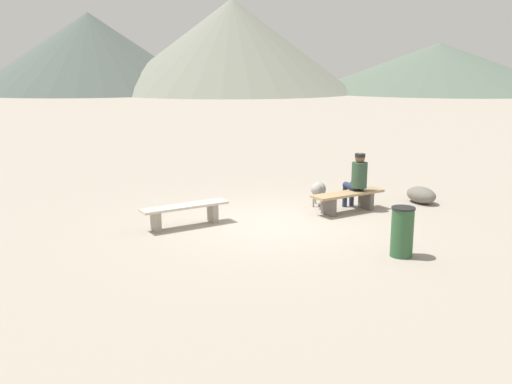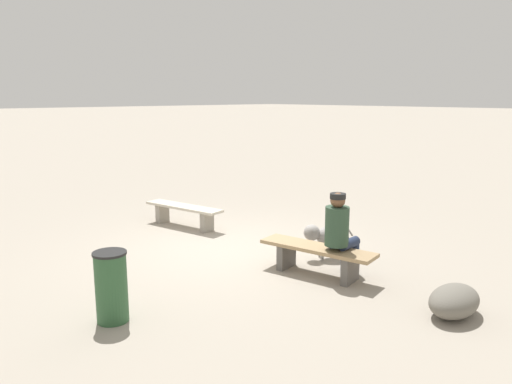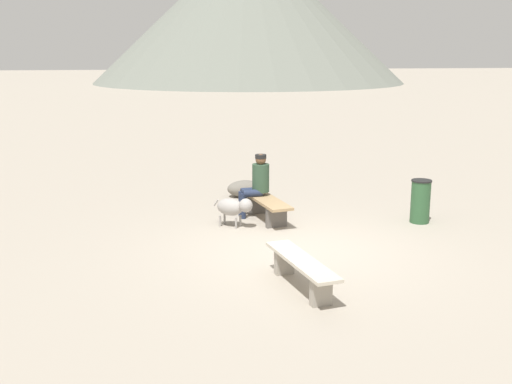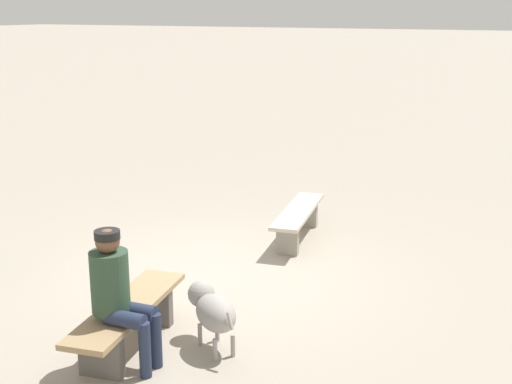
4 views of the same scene
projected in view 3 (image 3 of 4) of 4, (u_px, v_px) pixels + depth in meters
The scene contains 8 objects.
ground at pixel (298, 251), 10.71m from camera, with size 210.00×210.00×0.06m, color #9E9384.
bench_left at pixel (302, 267), 8.87m from camera, with size 1.91×0.75×0.45m.
bench_right at pixel (266, 204), 12.49m from camera, with size 1.87×0.80×0.46m.
seated_person at pixel (257, 181), 12.66m from camera, with size 0.39×0.64×1.33m.
dog at pixel (234, 207), 11.99m from camera, with size 0.63×0.75×0.60m.
trash_bin at pixel (420, 201), 12.29m from camera, with size 0.41×0.41×0.88m.
boulder at pixel (245, 189), 14.52m from camera, with size 0.85×0.55×0.39m, color #6B665B.
distant_peak_2 at pixel (248, 9), 65.51m from camera, with size 33.51×33.51×15.46m, color slate.
Camera 3 is at (-9.95, 2.35, 3.41)m, focal length 42.75 mm.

